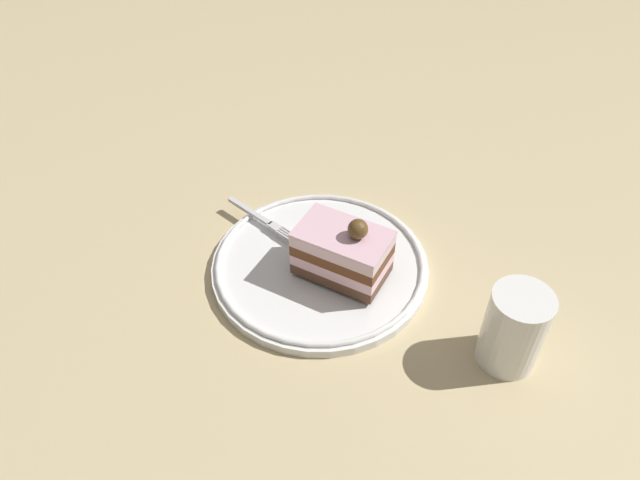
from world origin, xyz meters
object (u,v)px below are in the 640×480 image
at_px(drink_glass_near, 513,331).
at_px(fork, 264,220).
at_px(cake_slice, 342,250).
at_px(dessert_plate, 320,265).

bearing_deg(drink_glass_near, fork, -131.36).
height_order(cake_slice, fork, cake_slice).
xyz_separation_m(cake_slice, drink_glass_near, (0.12, 0.15, -0.00)).
bearing_deg(dessert_plate, fork, -138.67).
xyz_separation_m(fork, drink_glass_near, (0.20, 0.23, 0.02)).
xyz_separation_m(dessert_plate, cake_slice, (0.02, 0.02, 0.04)).
relative_size(dessert_plate, drink_glass_near, 2.76).
bearing_deg(dessert_plate, drink_glass_near, 51.73).
bearing_deg(cake_slice, drink_glass_near, 51.52).
relative_size(dessert_plate, fork, 2.73).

